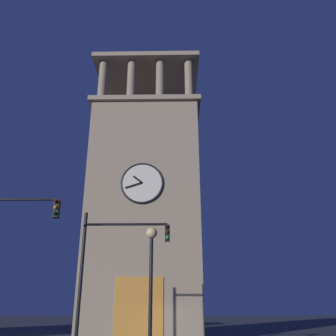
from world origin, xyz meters
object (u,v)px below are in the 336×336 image
Objects in this scene: clocktower at (145,209)px; traffic_signal_near at (110,259)px; traffic_signal_mid at (4,246)px; street_lamp at (151,266)px.

traffic_signal_near is (0.59, 11.80, -5.39)m from clocktower.
traffic_signal_mid is at bearing 28.82° from traffic_signal_near.
street_lamp is (-1.46, 14.47, -6.02)m from clocktower.
clocktower reaches higher than traffic_signal_near.
traffic_signal_mid is 1.36× the size of street_lamp.
street_lamp is (-5.96, 0.51, -0.88)m from traffic_signal_mid.
traffic_signal_near is 0.93× the size of traffic_signal_mid.
street_lamp is (-2.05, 2.67, -0.63)m from traffic_signal_near.
traffic_signal_near is 3.42m from street_lamp.
clocktower reaches higher than street_lamp.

